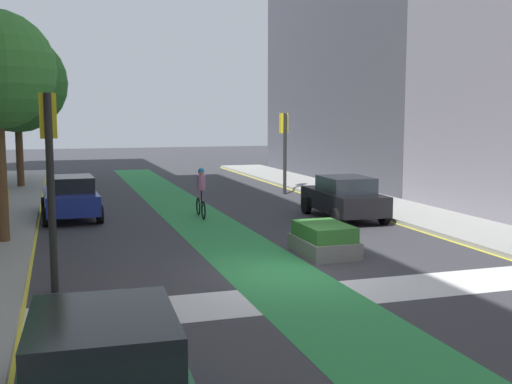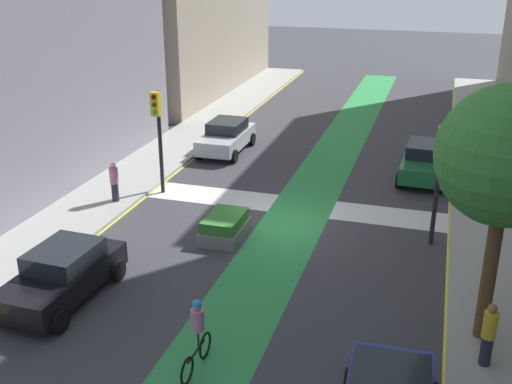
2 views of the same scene
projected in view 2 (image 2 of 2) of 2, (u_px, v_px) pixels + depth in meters
The scene contains 17 objects.
ground_plane at pixel (280, 225), 22.75m from camera, with size 120.00×120.00×0.00m, color #38383D.
bike_lane_paint at pixel (290, 226), 22.64m from camera, with size 2.40×60.00×0.01m, color #2D8C47.
crosswalk_band at pixel (293, 205), 24.53m from camera, with size 12.00×1.80×0.01m, color silver.
sidewalk_left at pixel (496, 250), 20.69m from camera, with size 3.00×60.00×0.15m, color #9E9E99.
curb_stripe_left at pixel (449, 246), 21.12m from camera, with size 0.16×60.00×0.01m, color yellow.
sidewalk_right at pixel (99, 201), 24.76m from camera, with size 3.00×60.00×0.15m, color #9E9E99.
curb_stripe_right at pixel (133, 207), 24.38m from camera, with size 0.16×60.00×0.01m, color yellow.
traffic_signal_near_right at pixel (158, 123), 24.63m from camera, with size 0.35×0.52×4.27m.
traffic_signal_near_left at pixel (440, 163), 20.14m from camera, with size 0.35×0.52×4.23m.
car_silver_right_near at pixel (226, 136), 30.68m from camera, with size 2.04×4.21×1.57m.
car_green_left_near at pixel (425, 161), 27.13m from camera, with size 2.17×4.27×1.57m.
car_black_right_far at pixel (63, 274), 17.74m from camera, with size 2.15×4.26×1.57m.
cyclist_in_lane at pixel (197, 334), 14.69m from camera, with size 0.32×1.73×1.86m.
pedestrian_sidewalk_right_a at pixel (114, 182), 24.28m from camera, with size 0.34×0.34×1.60m.
pedestrian_sidewalk_left_a at pixel (489, 334), 14.63m from camera, with size 0.34×0.34×1.67m.
street_tree_near at pixel (507, 158), 14.27m from camera, with size 3.35×3.35×6.57m.
median_planter at pixel (225, 227), 21.67m from camera, with size 1.33×2.06×0.85m.
Camera 2 is at (-5.20, 20.06, 9.51)m, focal length 43.39 mm.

